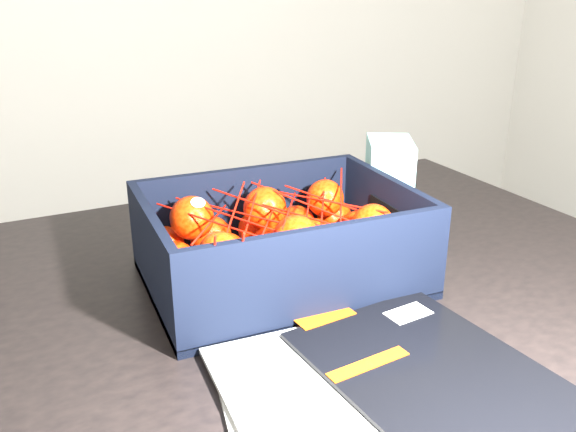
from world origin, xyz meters
name	(u,v)px	position (x,y,z in m)	size (l,w,h in m)	color
table	(266,337)	(-0.19, 0.13, 0.65)	(1.24, 0.86, 0.75)	black
magazine_stack	(368,392)	(-0.19, -0.16, 0.76)	(0.37, 0.34, 0.02)	#B4B5B0
produce_crate	(280,253)	(-0.18, 0.12, 0.79)	(0.36, 0.27, 0.13)	brown
clementine_heap	(279,246)	(-0.18, 0.12, 0.80)	(0.34, 0.25, 0.11)	red
mesh_net	(276,213)	(-0.18, 0.11, 0.86)	(0.30, 0.24, 0.09)	red
retail_carton	(388,187)	(0.06, 0.22, 0.83)	(0.07, 0.11, 0.16)	white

